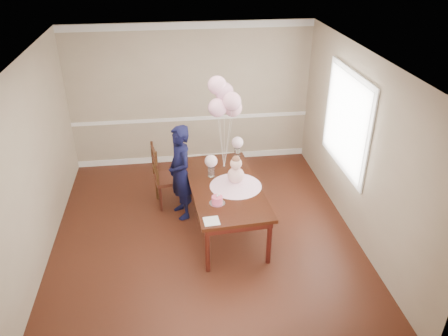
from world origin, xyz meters
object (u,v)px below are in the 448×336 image
woman (180,173)px  birthday_cake (217,200)px  dining_chair_seat (169,178)px  dining_table_top (225,187)px

woman → birthday_cake: bearing=9.1°
birthday_cake → dining_chair_seat: size_ratio=0.32×
dining_table_top → dining_chair_seat: bearing=132.0°
birthday_cake → dining_chair_seat: (-0.65, 1.27, -0.34)m
woman → dining_table_top: bearing=37.5°
dining_table_top → birthday_cake: (-0.17, -0.47, 0.08)m
dining_table_top → birthday_cake: 0.51m
birthday_cake → dining_table_top: bearing=69.9°
dining_chair_seat → woman: size_ratio=0.30×
birthday_cake → dining_chair_seat: birthday_cake is taller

